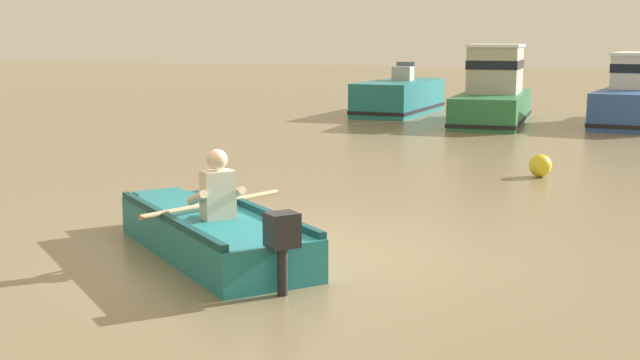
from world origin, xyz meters
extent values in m
plane|color=#7A6B4C|center=(0.00, 0.00, 0.00)|extent=(120.00, 120.00, 0.00)
cube|color=#1E727A|center=(-0.81, -0.47, 0.22)|extent=(3.14, 2.74, 0.44)
cube|color=#1E727A|center=(-2.19, 0.57, 0.22)|extent=(0.68, 0.72, 0.42)
cube|color=#103F43|center=(-1.11, -0.88, 0.47)|extent=(2.48, 1.89, 0.08)
cube|color=#103F43|center=(-0.50, -0.07, 0.47)|extent=(2.48, 1.89, 0.08)
cube|color=teal|center=(-0.73, -0.53, 0.40)|extent=(0.83, 0.98, 0.06)
cylinder|color=black|center=(0.51, -1.47, 0.27)|extent=(0.14, 0.14, 0.54)
cube|color=black|center=(0.51, -1.47, 0.62)|extent=(0.36, 0.37, 0.32)
cube|color=beige|center=(-0.69, -0.56, 0.70)|extent=(0.38, 0.40, 0.52)
sphere|color=beige|center=(-0.69, -0.56, 1.08)|extent=(0.22, 0.22, 0.22)
cylinder|color=beige|center=(-0.86, -0.71, 0.68)|extent=(0.39, 0.33, 0.23)
cylinder|color=beige|center=(-0.59, -0.36, 0.68)|extent=(0.39, 0.33, 0.23)
cylinder|color=tan|center=(-1.00, -0.14, 0.50)|extent=(0.71, 1.91, 0.06)
cube|color=#1E727A|center=(-4.32, 16.89, 0.51)|extent=(1.75, 4.59, 1.02)
cube|color=black|center=(-4.32, 16.89, 0.18)|extent=(1.79, 4.63, 0.10)
cube|color=#B2ADA3|center=(-4.32, 17.23, 1.24)|extent=(0.60, 0.50, 0.44)
cube|color=slate|center=(-4.32, 17.49, 1.42)|extent=(0.60, 0.04, 0.36)
cube|color=#287042|center=(-0.99, 14.97, 0.42)|extent=(2.16, 5.09, 0.83)
cube|color=black|center=(-0.99, 14.97, 0.15)|extent=(2.20, 5.13, 0.10)
cube|color=#B2ADA3|center=(-1.03, 15.42, 1.47)|extent=(1.53, 2.19, 1.27)
cube|color=black|center=(-1.03, 15.42, 1.63)|extent=(1.56, 2.22, 0.24)
cube|color=white|center=(-1.03, 15.42, 2.14)|extent=(1.61, 2.30, 0.08)
cube|color=#2D519E|center=(2.73, 16.40, 0.49)|extent=(2.18, 5.61, 0.97)
cube|color=black|center=(2.73, 16.40, 0.17)|extent=(2.22, 5.65, 0.10)
sphere|color=yellow|center=(1.66, 6.27, 0.19)|extent=(0.39, 0.39, 0.39)
camera|label=1|loc=(3.76, -8.10, 2.35)|focal=46.56mm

